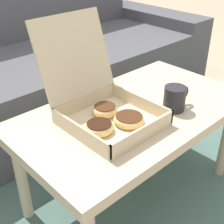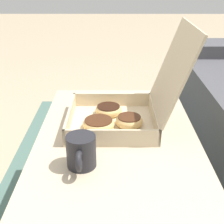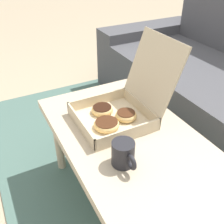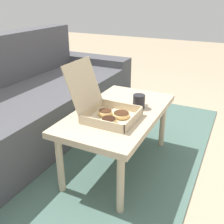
{
  "view_description": "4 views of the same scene",
  "coord_description": "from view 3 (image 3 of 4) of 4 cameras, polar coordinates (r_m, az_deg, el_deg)",
  "views": [
    {
      "loc": [
        -0.78,
        -0.79,
        1.05
      ],
      "look_at": [
        -0.14,
        -0.1,
        0.5
      ],
      "focal_mm": 50.0,
      "sensor_mm": 36.0,
      "label": 1
    },
    {
      "loc": [
        0.84,
        -0.1,
        0.96
      ],
      "look_at": [
        -0.14,
        -0.1,
        0.5
      ],
      "focal_mm": 50.0,
      "sensor_mm": 36.0,
      "label": 2
    },
    {
      "loc": [
        0.7,
        -0.54,
        1.13
      ],
      "look_at": [
        -0.14,
        -0.1,
        0.5
      ],
      "focal_mm": 42.0,
      "sensor_mm": 36.0,
      "label": 3
    },
    {
      "loc": [
        -1.47,
        -0.76,
        1.17
      ],
      "look_at": [
        -0.14,
        -0.1,
        0.5
      ],
      "focal_mm": 42.0,
      "sensor_mm": 36.0,
      "label": 4
    }
  ],
  "objects": [
    {
      "name": "ground_plane",
      "position": [
        1.43,
        6.56,
        -18.47
      ],
      "size": [
        12.0,
        12.0,
        0.0
      ],
      "primitive_type": "plane",
      "color": "tan"
    },
    {
      "name": "area_rug",
      "position": [
        1.57,
        16.06,
        -13.74
      ],
      "size": [
        2.69,
        1.88,
        0.01
      ],
      "primitive_type": "cube",
      "color": "#4C6B60",
      "rests_on": "ground_plane"
    },
    {
      "name": "pastry_box",
      "position": [
        1.15,
        1.93,
        1.1
      ],
      "size": [
        0.3,
        0.41,
        0.35
      ],
      "color": "beige",
      "rests_on": "coffee_table"
    },
    {
      "name": "coffee_table",
      "position": [
        1.11,
        4.15,
        -7.58
      ],
      "size": [
        0.94,
        0.53,
        0.45
      ],
      "color": "#C6B293",
      "rests_on": "ground_plane"
    },
    {
      "name": "coffee_mug",
      "position": [
        0.93,
        2.53,
        -9.08
      ],
      "size": [
        0.13,
        0.08,
        0.09
      ],
      "color": "#232328",
      "rests_on": "coffee_table"
    }
  ]
}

